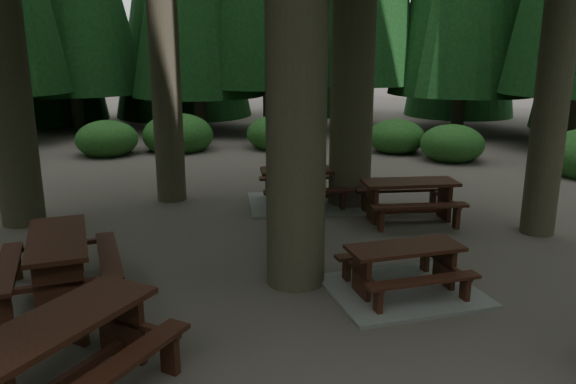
{
  "coord_description": "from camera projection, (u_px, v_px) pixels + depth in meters",
  "views": [
    {
      "loc": [
        -0.02,
        -7.43,
        3.38
      ],
      "look_at": [
        0.78,
        1.2,
        1.1
      ],
      "focal_mm": 35.0,
      "sensor_mm": 36.0,
      "label": 1
    }
  ],
  "objects": [
    {
      "name": "ground",
      "position": [
        241.0,
        289.0,
        8.01
      ],
      "size": [
        80.0,
        80.0,
        0.0
      ],
      "primitive_type": "plane",
      "color": "#534A43",
      "rests_on": "ground"
    },
    {
      "name": "picnic_table_a",
      "position": [
        403.0,
        278.0,
        7.85
      ],
      "size": [
        2.33,
        2.05,
        0.69
      ],
      "rotation": [
        0.0,
        0.0,
        0.19
      ],
      "color": "gray",
      "rests_on": "ground"
    },
    {
      "name": "picnic_table_b",
      "position": [
        59.0,
        256.0,
        7.72
      ],
      "size": [
        2.04,
        2.31,
        0.85
      ],
      "rotation": [
        0.0,
        0.0,
        1.84
      ],
      "color": "black",
      "rests_on": "ground"
    },
    {
      "name": "picnic_table_c",
      "position": [
        303.0,
        192.0,
        12.19
      ],
      "size": [
        2.4,
        2.0,
        0.8
      ],
      "rotation": [
        0.0,
        0.0,
        0.03
      ],
      "color": "gray",
      "rests_on": "ground"
    },
    {
      "name": "picnic_table_d",
      "position": [
        409.0,
        194.0,
        11.05
      ],
      "size": [
        1.88,
        1.53,
        0.8
      ],
      "rotation": [
        0.0,
        0.0,
        0.03
      ],
      "color": "black",
      "rests_on": "ground"
    },
    {
      "name": "picnic_table_e",
      "position": [
        63.0,
        345.0,
        5.43
      ],
      "size": [
        2.38,
        2.5,
        0.85
      ],
      "rotation": [
        0.0,
        0.0,
        1.01
      ],
      "color": "black",
      "rests_on": "ground"
    },
    {
      "name": "shrub_ring",
      "position": [
        286.0,
        243.0,
        8.7
      ],
      "size": [
        23.86,
        24.64,
        1.49
      ],
      "color": "#1F501B",
      "rests_on": "ground"
    }
  ]
}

